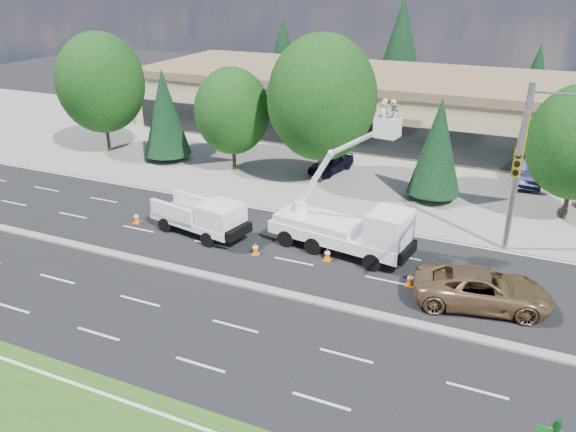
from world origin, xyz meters
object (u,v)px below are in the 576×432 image
at_px(signal_mast, 521,154).
at_px(utility_pickup, 204,220).
at_px(bucket_truck, 351,223).
at_px(minivan, 482,289).

bearing_deg(signal_mast, utility_pickup, -169.64).
height_order(utility_pickup, bucket_truck, bucket_truck).
bearing_deg(minivan, utility_pickup, 74.00).
height_order(bucket_truck, minivan, bucket_truck).
relative_size(signal_mast, bucket_truck, 1.19).
bearing_deg(bucket_truck, signal_mast, 22.07).
bearing_deg(utility_pickup, minivan, 6.81).
distance_m(bucket_truck, minivan, 7.47).
xyz_separation_m(bucket_truck, minivan, (7.00, -2.41, -0.98)).
bearing_deg(minivan, signal_mast, -19.10).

